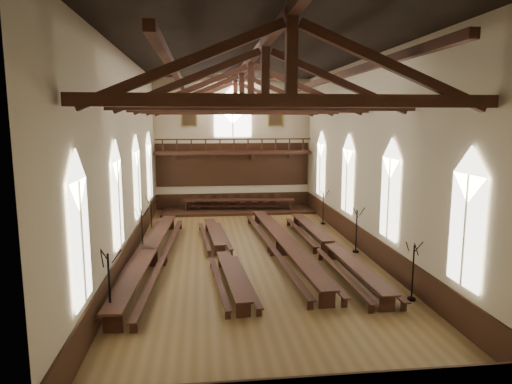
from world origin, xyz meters
TOP-DOWN VIEW (x-y plane):
  - ground at (0.00, 0.00)m, footprint 26.00×26.00m
  - room_walls at (0.00, 0.00)m, footprint 26.00×26.00m
  - wainscot_band at (0.00, 0.00)m, footprint 12.00×26.00m
  - side_windows at (-0.00, -0.00)m, footprint 11.85×19.80m
  - end_window at (0.00, 12.90)m, footprint 2.80×0.12m
  - minstrels_gallery at (0.00, 12.66)m, footprint 11.80×1.24m
  - portraits at (0.00, 12.90)m, footprint 7.75×0.09m
  - roof_trusses at (0.00, -0.00)m, footprint 11.70×25.70m
  - refectory_row_a at (-4.95, -0.66)m, footprint 2.08×15.06m
  - refectory_row_b at (-1.53, -0.57)m, footprint 1.81×13.76m
  - refectory_row_c at (1.71, 0.38)m, footprint 2.00×14.88m
  - refectory_row_d at (3.97, -0.40)m, footprint 1.71×14.40m
  - dais at (0.26, 11.40)m, footprint 11.40×2.83m
  - high_table at (0.26, 11.40)m, footprint 8.46×1.81m
  - high_chairs at (0.26, 12.22)m, footprint 6.77×0.47m
  - candelabrum_left_near at (-5.55, -7.19)m, footprint 0.73×0.82m
  - candelabrum_left_mid at (-5.55, 1.37)m, footprint 0.72×0.70m
  - candelabrum_left_far at (-5.55, 5.74)m, footprint 0.68×0.67m
  - candelabrum_right_near at (5.55, -6.31)m, footprint 0.70×0.67m
  - candelabrum_right_mid at (5.55, 0.17)m, footprint 0.66×0.74m
  - candelabrum_right_far at (5.55, 6.77)m, footprint 0.62×0.71m

SIDE VIEW (x-z plane):
  - ground at x=0.00m, z-range 0.00..0.00m
  - dais at x=0.26m, z-range 0.00..0.19m
  - refectory_row_b at x=-1.53m, z-range 0.15..0.83m
  - refectory_row_d at x=3.97m, z-range 0.17..0.92m
  - refectory_row_c at x=1.71m, z-range 0.18..0.98m
  - refectory_row_a at x=-4.95m, z-range 0.19..1.00m
  - wainscot_band at x=0.00m, z-range 0.00..1.20m
  - candelabrum_left_far at x=-5.55m, z-range -0.45..1.84m
  - candelabrum_right_far at x=5.55m, z-range -0.45..1.85m
  - candelabrum_right_near at x=5.55m, z-range -0.45..1.86m
  - candelabrum_right_mid at x=5.55m, z-range -0.47..1.93m
  - candelabrum_left_mid at x=-5.55m, z-range -0.47..1.93m
  - high_chairs at x=0.26m, z-range 0.23..1.23m
  - candelabrum_left_near at x=-5.55m, z-range -0.52..2.14m
  - high_table at x=0.26m, z-range 0.46..1.25m
  - side_windows at x=0.00m, z-range 1.49..5.99m
  - minstrels_gallery at x=0.00m, z-range 2.06..5.76m
  - room_walls at x=0.00m, z-range -6.54..19.46m
  - portraits at x=0.00m, z-range 6.38..7.82m
  - end_window at x=0.00m, z-range 5.32..9.12m
  - roof_trusses at x=0.00m, z-range 6.82..9.62m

